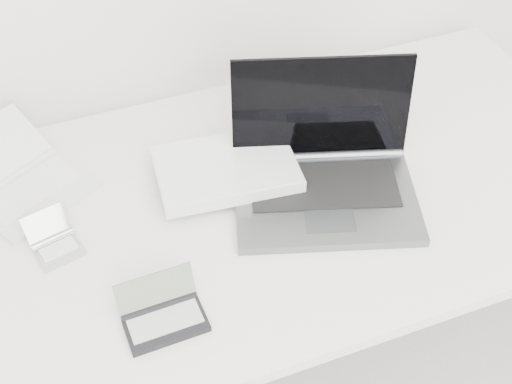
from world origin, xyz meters
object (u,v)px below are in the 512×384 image
object	(u,v)px
laptop_large	(287,172)
palmtop_charcoal	(163,316)
netbook_open_white	(23,184)
desk	(262,211)

from	to	relation	value
laptop_large	palmtop_charcoal	distance (m)	0.42
laptop_large	netbook_open_white	distance (m)	0.56
desk	laptop_large	size ratio (longest dim) A/B	2.86
palmtop_charcoal	laptop_large	bearing A→B (deg)	33.79
laptop_large	palmtop_charcoal	bearing A→B (deg)	-127.00
laptop_large	netbook_open_white	xyz separation A→B (m)	(-0.53, 0.19, -0.02)
laptop_large	netbook_open_white	size ratio (longest dim) A/B	1.56
desk	laptop_large	xyz separation A→B (m)	(0.06, 0.01, 0.09)
laptop_large	palmtop_charcoal	size ratio (longest dim) A/B	3.80
desk	laptop_large	bearing A→B (deg)	9.88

